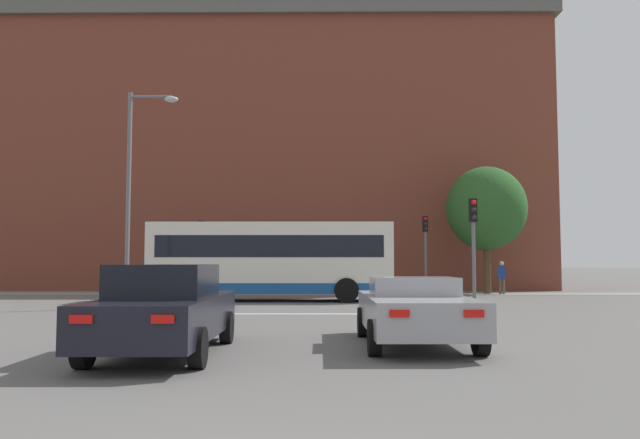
# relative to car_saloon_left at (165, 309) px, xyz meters

# --- Properties ---
(stop_line_strip) EXTENTS (9.08, 0.30, 0.01)m
(stop_line_strip) POSITION_rel_car_saloon_left_xyz_m (2.14, 8.72, -0.79)
(stop_line_strip) COLOR silver
(stop_line_strip) RESTS_ON ground_plane
(far_pavement) EXTENTS (70.09, 2.50, 0.01)m
(far_pavement) POSITION_rel_car_saloon_left_xyz_m (2.14, 21.53, -0.79)
(far_pavement) COLOR gray
(far_pavement) RESTS_ON ground_plane
(brick_civic_building) EXTENTS (36.26, 15.71, 25.41)m
(brick_civic_building) POSITION_rel_car_saloon_left_xyz_m (-1.50, 32.30, 8.43)
(brick_civic_building) COLOR brown
(brick_civic_building) RESTS_ON ground_plane
(car_saloon_left) EXTENTS (2.01, 4.96, 1.58)m
(car_saloon_left) POSITION_rel_car_saloon_left_xyz_m (0.00, 0.00, 0.00)
(car_saloon_left) COLOR black
(car_saloon_left) RESTS_ON ground_plane
(car_roadster_right) EXTENTS (2.10, 4.67, 1.33)m
(car_roadster_right) POSITION_rel_car_saloon_left_xyz_m (4.60, 1.28, -0.11)
(car_roadster_right) COLOR #9E9EA3
(car_roadster_right) RESTS_ON ground_plane
(bus_crossing_lead) EXTENTS (10.16, 2.65, 3.29)m
(bus_crossing_lead) POSITION_rel_car_saloon_left_xyz_m (0.55, 15.42, 0.97)
(bus_crossing_lead) COLOR silver
(bus_crossing_lead) RESTS_ON ground_plane
(traffic_light_far_right) EXTENTS (0.26, 0.31, 4.00)m
(traffic_light_far_right) POSITION_rel_car_saloon_left_xyz_m (7.96, 20.79, 1.90)
(traffic_light_far_right) COLOR slate
(traffic_light_far_right) RESTS_ON ground_plane
(traffic_light_near_right) EXTENTS (0.26, 0.31, 3.80)m
(traffic_light_near_right) POSITION_rel_car_saloon_left_xyz_m (7.87, 10.06, 1.78)
(traffic_light_near_right) COLOR slate
(traffic_light_near_right) RESTS_ON ground_plane
(traffic_light_far_left) EXTENTS (0.26, 0.31, 3.79)m
(traffic_light_far_left) POSITION_rel_car_saloon_left_xyz_m (-3.58, 21.00, 1.77)
(traffic_light_far_left) COLOR slate
(traffic_light_far_left) RESTS_ON ground_plane
(street_lamp_junction) EXTENTS (1.83, 0.36, 7.80)m
(street_lamp_junction) POSITION_rel_car_saloon_left_xyz_m (-3.99, 11.15, 3.88)
(street_lamp_junction) COLOR slate
(street_lamp_junction) RESTS_ON ground_plane
(pedestrian_waiting) EXTENTS (0.44, 0.32, 1.69)m
(pedestrian_waiting) POSITION_rel_car_saloon_left_xyz_m (11.90, 21.12, 0.19)
(pedestrian_waiting) COLOR brown
(pedestrian_waiting) RESTS_ON ground_plane
(tree_by_building) EXTENTS (4.18, 4.18, 6.67)m
(tree_by_building) POSITION_rel_car_saloon_left_xyz_m (11.31, 21.62, 3.66)
(tree_by_building) COLOR #4C3823
(tree_by_building) RESTS_ON ground_plane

